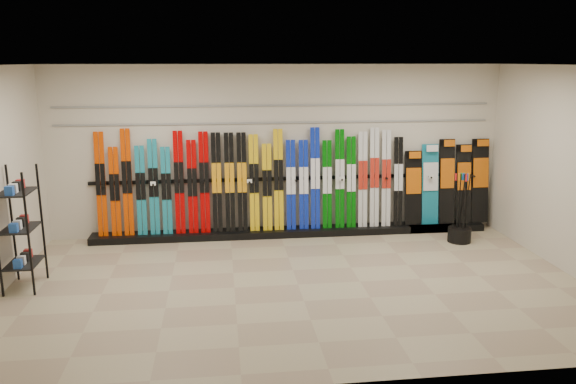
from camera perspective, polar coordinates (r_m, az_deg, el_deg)
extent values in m
plane|color=gray|center=(7.96, 1.03, -9.38)|extent=(8.00, 8.00, 0.00)
plane|color=beige|center=(9.95, -0.95, 4.21)|extent=(8.00, 0.00, 8.00)
plane|color=beige|center=(8.99, 27.24, 1.75)|extent=(0.00, 5.00, 5.00)
plane|color=silver|center=(7.35, 1.13, 12.76)|extent=(8.00, 8.00, 0.00)
cube|color=black|center=(10.10, 0.49, -4.06)|extent=(8.00, 0.40, 0.12)
cube|color=#CF3A00|center=(10.02, -18.48, 0.73)|extent=(0.17, 0.21, 1.78)
cube|color=#CF3A00|center=(10.00, -17.18, 0.03)|extent=(0.17, 0.18, 1.52)
cube|color=#CF3A00|center=(9.94, -16.02, 0.94)|extent=(0.17, 0.21, 1.82)
cube|color=teal|center=(9.93, -14.71, 0.14)|extent=(0.17, 0.18, 1.53)
cube|color=teal|center=(9.89, -13.49, 0.49)|extent=(0.17, 0.19, 1.64)
cube|color=teal|center=(9.88, -12.24, 0.13)|extent=(0.17, 0.18, 1.51)
cube|color=#AC0000|center=(9.84, -11.00, 0.94)|extent=(0.17, 0.21, 1.77)
cube|color=#AC0000|center=(9.84, -9.69, 0.52)|extent=(0.17, 0.19, 1.62)
cube|color=#AC0000|center=(9.82, -8.49, 0.96)|extent=(0.17, 0.20, 1.76)
cube|color=black|center=(9.82, -7.25, 0.94)|extent=(0.17, 0.20, 1.74)
cube|color=black|center=(9.82, -5.95, 0.96)|extent=(0.17, 0.20, 1.73)
cube|color=black|center=(9.83, -4.69, 0.99)|extent=(0.17, 0.20, 1.73)
cube|color=yellow|center=(9.84, -3.46, 0.92)|extent=(0.17, 0.20, 1.69)
cube|color=yellow|center=(9.87, -2.13, 0.47)|extent=(0.17, 0.18, 1.53)
cube|color=yellow|center=(9.87, -0.97, 1.23)|extent=(0.17, 0.21, 1.78)
cube|color=#0D25AB|center=(9.91, 0.30, 0.71)|extent=(0.17, 0.19, 1.59)
cube|color=#0D25AB|center=(9.94, 1.60, 0.73)|extent=(0.17, 0.19, 1.58)
cube|color=#0D25AB|center=(9.96, 2.78, 1.38)|extent=(0.17, 0.21, 1.80)
cube|color=#035B06|center=(10.01, 3.99, 0.76)|extent=(0.17, 0.18, 1.57)
cube|color=#035B06|center=(10.04, 5.28, 1.33)|extent=(0.17, 0.20, 1.76)
cube|color=#035B06|center=(10.10, 6.43, 0.99)|extent=(0.17, 0.19, 1.63)
cube|color=silver|center=(10.14, 7.60, 1.24)|extent=(0.17, 0.20, 1.71)
cube|color=silver|center=(10.19, 8.77, 1.46)|extent=(0.17, 0.21, 1.78)
cube|color=silver|center=(10.26, 9.94, 1.36)|extent=(0.17, 0.20, 1.73)
cube|color=black|center=(10.33, 11.14, 1.03)|extent=(0.17, 0.19, 1.61)
cube|color=black|center=(10.48, 12.60, 0.40)|extent=(0.31, 0.21, 1.34)
cube|color=#14728C|center=(10.59, 14.24, 0.76)|extent=(0.31, 0.23, 1.46)
cube|color=black|center=(10.70, 15.84, 1.03)|extent=(0.29, 0.24, 1.55)
cube|color=black|center=(10.83, 17.40, 0.79)|extent=(0.29, 0.22, 1.44)
cube|color=black|center=(10.97, 18.92, 1.08)|extent=(0.32, 0.24, 1.54)
cube|color=black|center=(8.42, -25.57, -3.42)|extent=(0.40, 0.60, 1.67)
cylinder|color=black|center=(10.16, 17.01, -4.17)|extent=(0.40, 0.40, 0.25)
cylinder|color=black|center=(10.04, 17.41, -1.51)|extent=(0.07, 0.05, 1.18)
cylinder|color=black|center=(10.04, 16.79, -1.47)|extent=(0.08, 0.07, 1.18)
cylinder|color=black|center=(10.05, 17.56, -1.52)|extent=(0.15, 0.08, 1.17)
cylinder|color=black|center=(10.08, 17.26, -1.45)|extent=(0.09, 0.10, 1.18)
cylinder|color=black|center=(10.00, 16.48, -1.51)|extent=(0.04, 0.06, 1.18)
cylinder|color=black|center=(10.06, 17.67, -1.50)|extent=(0.05, 0.08, 1.18)
cylinder|color=black|center=(10.07, 17.16, -1.46)|extent=(0.05, 0.12, 1.18)
cylinder|color=black|center=(10.08, 16.99, -1.43)|extent=(0.08, 0.11, 1.18)
cylinder|color=black|center=(9.98, 17.45, -1.61)|extent=(0.04, 0.13, 1.18)
cylinder|color=black|center=(10.08, 17.61, -1.47)|extent=(0.05, 0.13, 1.18)
cube|color=gray|center=(9.87, -0.95, 7.06)|extent=(7.60, 0.02, 0.03)
cube|color=gray|center=(9.84, -0.95, 8.80)|extent=(7.60, 0.02, 0.03)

